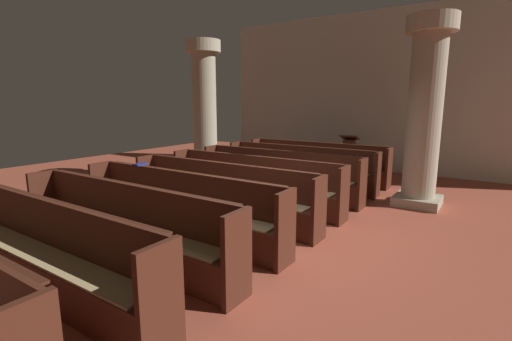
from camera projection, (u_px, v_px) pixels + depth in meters
ground_plane at (275, 230)px, 5.75m from camera, size 19.20×19.20×0.00m
back_wall at (385, 92)px, 10.30m from camera, size 10.00×0.16×4.50m
pew_row_0 at (316, 161)px, 9.36m from camera, size 3.71×0.47×0.96m
pew_row_1 at (299, 166)px, 8.56m from camera, size 3.71×0.46×0.96m
pew_row_2 at (278, 173)px, 7.77m from camera, size 3.71×0.46×0.96m
pew_row_3 at (252, 181)px, 6.97m from camera, size 3.71×0.47×0.96m
pew_row_4 at (220, 191)px, 6.17m from camera, size 3.71×0.46×0.96m
pew_row_5 at (178, 204)px, 5.38m from camera, size 3.71×0.46×0.96m
pew_row_6 at (122, 222)px, 4.58m from camera, size 3.71×0.47×0.96m
pew_row_7 at (42, 248)px, 3.78m from camera, size 3.71×0.46×0.96m
pillar_aisle_side at (425, 111)px, 6.79m from camera, size 0.89×0.89×3.52m
pillar_far_side at (205, 108)px, 9.46m from camera, size 0.89×0.89×3.52m
lectern at (349, 157)px, 10.25m from camera, size 0.48×0.45×1.08m
hymn_book at (140, 164)px, 6.00m from camera, size 0.13×0.21×0.03m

